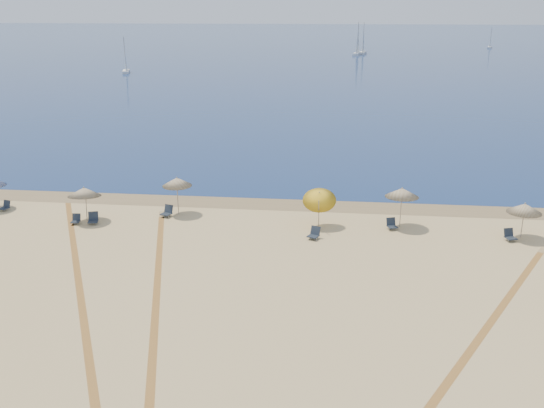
% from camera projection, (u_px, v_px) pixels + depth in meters
% --- Properties ---
extents(ocean, '(500.00, 500.00, 0.00)m').
position_uv_depth(ocean, '(330.00, 40.00, 230.72)').
color(ocean, '#0C2151').
rests_on(ocean, ground).
extents(wet_sand, '(500.00, 500.00, 0.00)m').
position_uv_depth(wet_sand, '(278.00, 203.00, 41.36)').
color(wet_sand, olive).
rests_on(wet_sand, ground).
extents(umbrella_1, '(2.10, 2.14, 2.33)m').
position_uv_depth(umbrella_1, '(84.00, 192.00, 37.43)').
color(umbrella_1, gray).
rests_on(umbrella_1, ground).
extents(umbrella_2, '(1.93, 1.95, 2.55)m').
position_uv_depth(umbrella_2, '(177.00, 182.00, 38.62)').
color(umbrella_2, gray).
rests_on(umbrella_2, ground).
extents(umbrella_3, '(2.07, 2.16, 2.71)m').
position_uv_depth(umbrella_3, '(319.00, 197.00, 36.39)').
color(umbrella_3, gray).
rests_on(umbrella_3, ground).
extents(umbrella_4, '(2.07, 2.08, 2.57)m').
position_uv_depth(umbrella_4, '(402.00, 193.00, 36.34)').
color(umbrella_4, gray).
rests_on(umbrella_4, ground).
extents(umbrella_5, '(1.99, 1.99, 2.22)m').
position_uv_depth(umbrella_5, '(525.00, 208.00, 34.64)').
color(umbrella_5, gray).
rests_on(umbrella_5, ground).
extents(chair_1, '(0.71, 0.77, 0.66)m').
position_uv_depth(chair_1, '(5.00, 206.00, 39.93)').
color(chair_1, black).
rests_on(chair_1, ground).
extents(chair_2, '(0.56, 0.64, 0.62)m').
position_uv_depth(chair_2, '(76.00, 220.00, 37.49)').
color(chair_2, black).
rests_on(chair_2, ground).
extents(chair_3, '(0.77, 0.84, 0.74)m').
position_uv_depth(chair_3, '(93.00, 219.00, 37.48)').
color(chair_3, black).
rests_on(chair_3, ground).
extents(chair_4, '(0.83, 0.89, 0.74)m').
position_uv_depth(chair_4, '(167.00, 212.00, 38.77)').
color(chair_4, black).
rests_on(chair_4, ground).
extents(chair_5, '(0.82, 0.87, 0.71)m').
position_uv_depth(chair_5, '(314.00, 233.00, 35.08)').
color(chair_5, black).
rests_on(chair_5, ground).
extents(chair_6, '(0.74, 0.80, 0.68)m').
position_uv_depth(chair_6, '(392.00, 224.00, 36.60)').
color(chair_6, black).
rests_on(chair_6, ground).
extents(chair_7, '(0.75, 0.81, 0.69)m').
position_uv_depth(chair_7, '(510.00, 235.00, 34.83)').
color(chair_7, black).
rests_on(chair_7, ground).
extents(sailboat_0, '(2.41, 4.83, 6.97)m').
position_uv_depth(sailboat_0, '(126.00, 62.00, 120.00)').
color(sailboat_0, white).
rests_on(sailboat_0, ocean).
extents(sailboat_1, '(2.38, 5.85, 8.48)m').
position_uv_depth(sailboat_1, '(363.00, 44.00, 166.10)').
color(sailboat_1, white).
rests_on(sailboat_1, ocean).
extents(sailboat_2, '(2.43, 4.39, 6.35)m').
position_uv_depth(sailboat_2, '(490.00, 42.00, 188.43)').
color(sailboat_2, white).
rests_on(sailboat_2, ocean).
extents(sailboat_3, '(2.79, 6.03, 8.70)m').
position_uv_depth(sailboat_3, '(358.00, 45.00, 162.60)').
color(sailboat_3, white).
rests_on(sailboat_3, ocean).
extents(tire_tracks, '(56.14, 44.59, 0.00)m').
position_uv_depth(tire_tracks, '(214.00, 317.00, 26.35)').
color(tire_tracks, tan).
rests_on(tire_tracks, ground).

